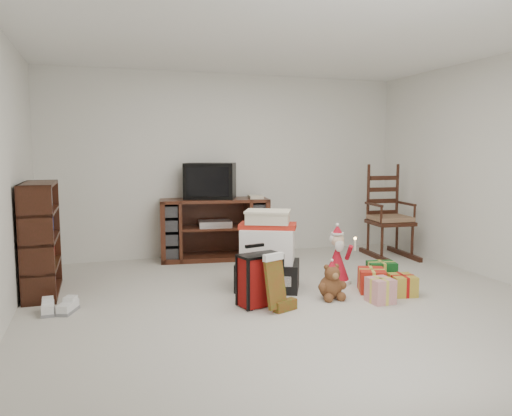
{
  "coord_description": "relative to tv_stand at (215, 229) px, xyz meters",
  "views": [
    {
      "loc": [
        -1.77,
        -4.24,
        1.45
      ],
      "look_at": [
        -0.21,
        0.6,
        0.87
      ],
      "focal_mm": 35.0,
      "sensor_mm": 36.0,
      "label": 1
    }
  ],
  "objects": [
    {
      "name": "gift_pile",
      "position": [
        0.2,
        -1.6,
        -0.05
      ],
      "size": [
        0.78,
        0.7,
        0.81
      ],
      "rotation": [
        0.0,
        0.0,
        -0.44
      ],
      "color": "black",
      "rests_on": "floor"
    },
    {
      "name": "mrs_claus_figurine",
      "position": [
        0.09,
        -1.24,
        -0.17
      ],
      "size": [
        0.3,
        0.28,
        0.61
      ],
      "color": "#B51324",
      "rests_on": "floor"
    },
    {
      "name": "red_suitcase",
      "position": [
        -0.06,
        -2.13,
        -0.16
      ],
      "size": [
        0.42,
        0.29,
        0.58
      ],
      "rotation": [
        0.0,
        0.0,
        0.26
      ],
      "color": "maroon",
      "rests_on": "floor"
    },
    {
      "name": "gift_cluster",
      "position": [
        1.3,
        -2.13,
        -0.27
      ],
      "size": [
        0.59,
        0.91,
        0.28
      ],
      "color": "#B52214",
      "rests_on": "floor"
    },
    {
      "name": "santa_figurine",
      "position": [
        1.0,
        -1.61,
        -0.16
      ],
      "size": [
        0.32,
        0.3,
        0.65
      ],
      "color": "#B51324",
      "rests_on": "floor"
    },
    {
      "name": "stocking",
      "position": [
        0.01,
        -2.34,
        -0.14
      ],
      "size": [
        0.28,
        0.2,
        0.54
      ],
      "primitive_type": null,
      "rotation": [
        0.0,
        0.0,
        0.38
      ],
      "color": "#0D7A1A",
      "rests_on": "floor"
    },
    {
      "name": "crt_television",
      "position": [
        -0.04,
        0.04,
        0.64
      ],
      "size": [
        0.77,
        0.67,
        0.47
      ],
      "rotation": [
        0.0,
        0.0,
        -0.37
      ],
      "color": "black",
      "rests_on": "tv_stand"
    },
    {
      "name": "sneaker_pair",
      "position": [
        -1.86,
        -1.78,
        -0.36
      ],
      "size": [
        0.33,
        0.29,
        0.09
      ],
      "rotation": [
        0.0,
        0.0,
        -0.12
      ],
      "color": "white",
      "rests_on": "floor"
    },
    {
      "name": "tv_stand",
      "position": [
        0.0,
        0.0,
        0.0
      ],
      "size": [
        1.48,
        0.69,
        0.82
      ],
      "rotation": [
        0.0,
        0.0,
        -0.13
      ],
      "color": "#481F14",
      "rests_on": "floor"
    },
    {
      "name": "teddy_bear",
      "position": [
        0.67,
        -2.13,
        -0.26
      ],
      "size": [
        0.23,
        0.2,
        0.34
      ],
      "color": "brown",
      "rests_on": "floor"
    },
    {
      "name": "room",
      "position": [
        0.27,
        -2.21,
        0.84
      ],
      "size": [
        5.01,
        5.01,
        2.51
      ],
      "color": "beige",
      "rests_on": "ground"
    },
    {
      "name": "bookshelf",
      "position": [
        -2.05,
        -1.04,
        0.14
      ],
      "size": [
        0.31,
        0.93,
        1.14
      ],
      "color": "#38160F",
      "rests_on": "floor"
    },
    {
      "name": "rocking_chair",
      "position": [
        2.31,
        -0.54,
        0.04
      ],
      "size": [
        0.59,
        0.91,
        1.31
      ],
      "rotation": [
        0.0,
        0.0,
        -0.07
      ],
      "color": "#38160F",
      "rests_on": "floor"
    }
  ]
}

